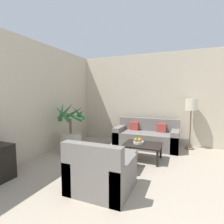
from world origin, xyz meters
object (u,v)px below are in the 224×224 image
Objects in this scene: potted_palm at (71,136)px; orange_fruit at (140,140)px; floor_lamp at (191,107)px; sofa_loveseat at (146,137)px; coffee_table at (142,146)px; apple_red at (138,139)px; ottoman at (118,160)px; armchair at (101,174)px; apple_green at (136,140)px; fruit_bowl at (139,142)px.

orange_fruit is at bearing 3.72° from potted_palm.
potted_palm is 0.94× the size of floor_lamp.
coffee_table is (0.12, -1.00, 0.04)m from sofa_loveseat.
apple_red is at bearing -89.62° from sofa_loveseat.
sofa_loveseat is 1.27× the size of floor_lamp.
ottoman is at bearing -113.85° from orange_fruit.
ottoman is (-0.23, -0.73, -0.28)m from apple_red.
armchair is (-0.25, -1.48, -0.19)m from orange_fruit.
potted_palm is 1.43× the size of armchair.
floor_lamp is 16.45× the size of apple_green.
armchair reaches higher than apple_green.
potted_palm is at bearing -175.55° from coffee_table.
orange_fruit is at bearing -154.71° from coffee_table.
floor_lamp is 1.80m from apple_red.
coffee_table is at bearing 4.45° from potted_palm.
floor_lamp is at bearing 49.30° from fruit_bowl.
apple_red is 0.09× the size of armchair.
ottoman is at bearing -97.72° from sofa_loveseat.
sofa_loveseat is at bearing 91.19° from fruit_bowl.
potted_palm is at bearing -176.22° from apple_green.
coffee_table is at bearing 11.90° from apple_green.
apple_green is (-1.16, -1.33, -0.68)m from floor_lamp.
armchair reaches higher than apple_red.
floor_lamp is 1.83m from orange_fruit.
fruit_bowl is 1.54m from armchair.
orange_fruit is (-1.07, -1.32, -0.68)m from floor_lamp.
sofa_loveseat is at bearing 96.58° from coffee_table.
coffee_table is at bearing -127.95° from floor_lamp.
apple_red is 0.99× the size of apple_green.
floor_lamp reaches higher than sofa_loveseat.
floor_lamp is 15.72× the size of orange_fruit.
potted_palm reaches higher than ottoman.
apple_red is (-0.11, 0.06, 0.14)m from coffee_table.
floor_lamp is 1.51× the size of armchair.
potted_palm reaches higher than coffee_table.
coffee_table is (-1.01, -1.30, -0.82)m from floor_lamp.
orange_fruit is at bearing 2.62° from apple_green.
orange_fruit is 0.10× the size of armchair.
coffee_table is at bearing 78.49° from armchair.
potted_palm is at bearing -176.28° from orange_fruit.
floor_lamp is 1.64× the size of coffee_table.
sofa_loveseat is 2.08× the size of coffee_table.
apple_green is at bearing -142.33° from fruit_bowl.
armchair is (-0.19, -2.50, -0.01)m from sofa_loveseat.
armchair is at bearing -87.68° from ottoman.
orange_fruit is 0.13× the size of ottoman.
armchair is at bearing -41.82° from potted_palm.
potted_palm is 2.06m from sofa_loveseat.
fruit_bowl is at bearing -88.81° from sofa_loveseat.
potted_palm is at bearing -174.95° from fruit_bowl.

